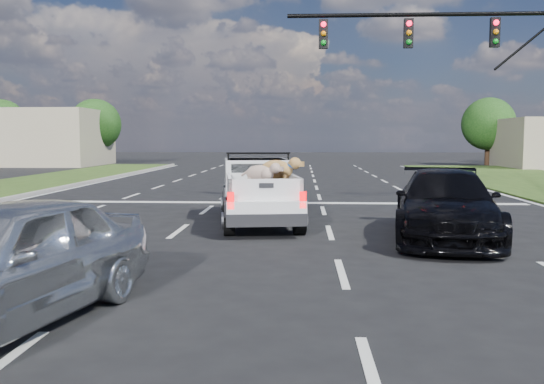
{
  "coord_description": "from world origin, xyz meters",
  "views": [
    {
      "loc": [
        1.11,
        -9.07,
        2.15
      ],
      "look_at": [
        0.53,
        2.0,
        1.11
      ],
      "focal_mm": 38.0,
      "sensor_mm": 36.0,
      "label": 1
    }
  ],
  "objects": [
    {
      "name": "tree_far_c",
      "position": [
        -16.0,
        38.0,
        3.29
      ],
      "size": [
        4.2,
        4.2,
        5.4
      ],
      "color": "#332114",
      "rests_on": "ground"
    },
    {
      "name": "road_markings",
      "position": [
        0.0,
        6.56,
        0.01
      ],
      "size": [
        17.75,
        60.0,
        0.01
      ],
      "color": "silver",
      "rests_on": "ground"
    },
    {
      "name": "silver_sedan",
      "position": [
        -2.32,
        -2.8,
        0.75
      ],
      "size": [
        2.71,
        4.67,
        1.5
      ],
      "primitive_type": "imported",
      "rotation": [
        0.0,
        0.0,
        -0.23
      ],
      "color": "silver",
      "rests_on": "ground"
    },
    {
      "name": "traffic_signal",
      "position": [
        7.2,
        10.5,
        4.73
      ],
      "size": [
        9.11,
        0.31,
        7.0
      ],
      "color": "black",
      "rests_on": "ground"
    },
    {
      "name": "ground",
      "position": [
        0.0,
        0.0,
        0.0
      ],
      "size": [
        160.0,
        160.0,
        0.0
      ],
      "primitive_type": "plane",
      "color": "black",
      "rests_on": "ground"
    },
    {
      "name": "tree_far_b",
      "position": [
        -24.0,
        38.0,
        3.29
      ],
      "size": [
        4.2,
        4.2,
        5.4
      ],
      "color": "#332114",
      "rests_on": "ground"
    },
    {
      "name": "building_left",
      "position": [
        -20.0,
        36.0,
        2.2
      ],
      "size": [
        10.0,
        8.0,
        4.4
      ],
      "primitive_type": "cube",
      "color": "tan",
      "rests_on": "ground"
    },
    {
      "name": "pickup_truck",
      "position": [
        0.02,
        5.44,
        0.84
      ],
      "size": [
        2.39,
        4.99,
        1.8
      ],
      "rotation": [
        0.0,
        0.0,
        0.14
      ],
      "color": "black",
      "rests_on": "ground"
    },
    {
      "name": "black_coupe",
      "position": [
        4.17,
        3.29,
        0.74
      ],
      "size": [
        2.91,
        5.36,
        1.47
      ],
      "primitive_type": "imported",
      "rotation": [
        0.0,
        0.0,
        -0.17
      ],
      "color": "black",
      "rests_on": "ground"
    },
    {
      "name": "tree_far_d",
      "position": [
        16.0,
        38.0,
        3.29
      ],
      "size": [
        4.2,
        4.2,
        5.4
      ],
      "color": "#332114",
      "rests_on": "ground"
    }
  ]
}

